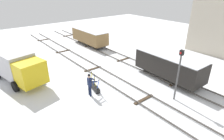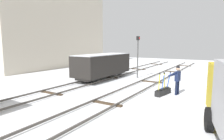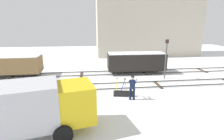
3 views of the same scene
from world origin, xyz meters
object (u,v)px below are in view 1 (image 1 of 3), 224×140
at_px(rail_worker, 90,83).
at_px(signal_post, 179,71).
at_px(switch_lever_frame, 95,87).
at_px(freight_car_far_end, 90,36).
at_px(delivery_truck, 17,65).
at_px(freight_car_mid_siding, 169,66).

bearing_deg(rail_worker, signal_post, 57.23).
bearing_deg(signal_post, switch_lever_frame, -141.37).
height_order(switch_lever_frame, freight_car_far_end, freight_car_far_end).
bearing_deg(signal_post, delivery_truck, -141.21).
bearing_deg(switch_lever_frame, rail_worker, -44.82).
height_order(delivery_truck, freight_car_far_end, delivery_truck).
distance_m(signal_post, freight_car_far_end, 15.89).
bearing_deg(rail_worker, freight_car_mid_siding, 84.43).
bearing_deg(delivery_truck, switch_lever_frame, 26.45).
distance_m(delivery_truck, signal_post, 13.31).
xyz_separation_m(signal_post, freight_car_mid_siding, (-2.36, 2.41, -1.07)).
xyz_separation_m(delivery_truck, freight_car_far_end, (-5.31, 10.73, -0.28)).
bearing_deg(freight_car_far_end, switch_lever_frame, -31.27).
distance_m(switch_lever_frame, freight_car_mid_siding, 6.93).
xyz_separation_m(switch_lever_frame, delivery_truck, (-5.43, -4.39, 1.31)).
xyz_separation_m(rail_worker, freight_car_far_end, (-11.24, 7.07, 0.21)).
bearing_deg(freight_car_far_end, rail_worker, -32.88).
height_order(switch_lever_frame, rail_worker, rail_worker).
distance_m(signal_post, freight_car_mid_siding, 3.53).
xyz_separation_m(freight_car_far_end, freight_car_mid_siding, (13.31, -0.00, 0.05)).
distance_m(rail_worker, freight_car_mid_siding, 7.37).
height_order(signal_post, freight_car_far_end, signal_post).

